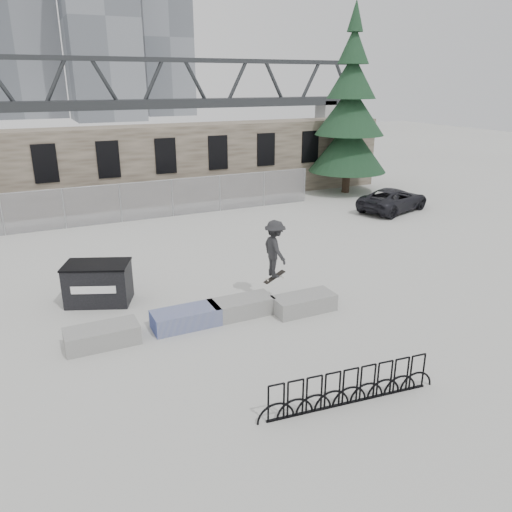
{
  "coord_description": "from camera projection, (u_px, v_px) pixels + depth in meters",
  "views": [
    {
      "loc": [
        -4.5,
        -13.15,
        6.98
      ],
      "look_at": [
        2.42,
        1.36,
        1.3
      ],
      "focal_mm": 35.0,
      "sensor_mm": 36.0,
      "label": 1
    }
  ],
  "objects": [
    {
      "name": "suv",
      "position": [
        393.0,
        200.0,
        27.97
      ],
      "size": [
        5.09,
        3.46,
        1.29
      ],
      "primitive_type": "imported",
      "rotation": [
        0.0,
        0.0,
        1.88
      ],
      "color": "black",
      "rests_on": "ground"
    },
    {
      "name": "chainlink_fence",
      "position": [
        120.0,
        203.0,
        25.63
      ],
      "size": [
        22.06,
        0.06,
        2.02
      ],
      "color": "gray",
      "rests_on": "ground"
    },
    {
      "name": "spruce_tree",
      "position": [
        350.0,
        119.0,
        31.34
      ],
      "size": [
        4.95,
        4.95,
        11.5
      ],
      "color": "#38281E",
      "rests_on": "ground"
    },
    {
      "name": "planter_center_right",
      "position": [
        241.0,
        306.0,
        15.61
      ],
      "size": [
        2.0,
        0.9,
        0.54
      ],
      "color": "gray",
      "rests_on": "ground"
    },
    {
      "name": "planter_far_left",
      "position": [
        102.0,
        335.0,
        13.83
      ],
      "size": [
        2.0,
        0.9,
        0.54
      ],
      "color": "gray",
      "rests_on": "ground"
    },
    {
      "name": "dumpster",
      "position": [
        98.0,
        283.0,
        16.36
      ],
      "size": [
        2.4,
        1.96,
        1.36
      ],
      "rotation": [
        0.0,
        0.0,
        -0.4
      ],
      "color": "black",
      "rests_on": "ground"
    },
    {
      "name": "skateboarder",
      "position": [
        275.0,
        249.0,
        16.1
      ],
      "size": [
        0.78,
        1.23,
        2.08
      ],
      "rotation": [
        0.0,
        0.0,
        1.56
      ],
      "color": "#242426",
      "rests_on": "ground"
    },
    {
      "name": "truss_bridge",
      "position": [
        131.0,
        103.0,
        64.83
      ],
      "size": [
        70.0,
        3.0,
        9.8
      ],
      "color": "#2D3033",
      "rests_on": "ground"
    },
    {
      "name": "planter_offset",
      "position": [
        304.0,
        303.0,
        15.86
      ],
      "size": [
        2.0,
        0.9,
        0.54
      ],
      "color": "gray",
      "rests_on": "ground"
    },
    {
      "name": "ground",
      "position": [
        204.0,
        320.0,
        15.34
      ],
      "size": [
        120.0,
        120.0,
        0.0
      ],
      "primitive_type": "plane",
      "color": "#BBBCB6",
      "rests_on": "ground"
    },
    {
      "name": "planter_center_left",
      "position": [
        186.0,
        317.0,
        14.87
      ],
      "size": [
        2.0,
        0.9,
        0.54
      ],
      "color": "navy",
      "rests_on": "ground"
    },
    {
      "name": "stone_wall",
      "position": [
        105.0,
        168.0,
        28.41
      ],
      "size": [
        36.0,
        2.58,
        4.5
      ],
      "color": "brown",
      "rests_on": "ground"
    },
    {
      "name": "bike_rack",
      "position": [
        350.0,
        387.0,
        11.25
      ],
      "size": [
        4.47,
        0.51,
        0.9
      ],
      "rotation": [
        0.0,
        0.0,
        -0.1
      ],
      "color": "black",
      "rests_on": "ground"
    }
  ]
}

